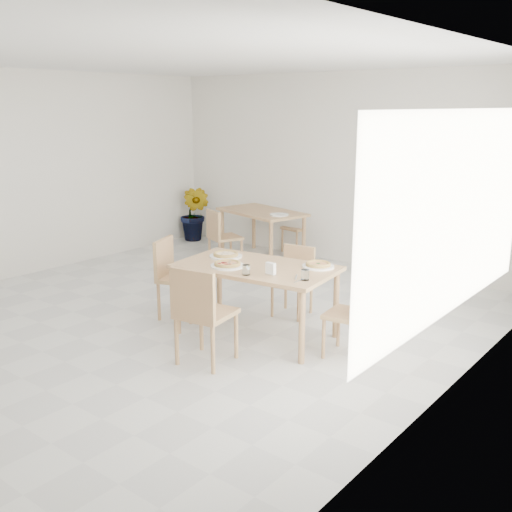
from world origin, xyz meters
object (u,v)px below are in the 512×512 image
Objects in this scene: napkin_holder at (271,269)px; main_table at (256,273)px; chair_east at (357,310)px; chair_back_n at (300,224)px; chair_south at (201,309)px; second_table at (262,217)px; tumbler_b at (246,270)px; plate_mushroom at (226,256)px; pizza_margherita at (318,264)px; tumbler_a at (305,275)px; chair_north at (295,275)px; plate_pepperoni at (227,266)px; pizza_mushroom at (226,254)px; plate_margherita at (318,266)px; pizza_pepperoni at (227,264)px; plate_empty at (279,215)px; chair_west at (174,272)px; potted_plant at (195,214)px; chair_back_s at (220,234)px.

main_table is at bearing 153.19° from napkin_holder.
chair_back_n is at bearing -145.92° from chair_east.
chair_south is 1.14× the size of chair_east.
second_table is (-3.03, 2.43, 0.18)m from chair_east.
main_table is 0.38m from tumbler_b.
plate_mushroom is 0.23× the size of second_table.
pizza_margherita is 0.48m from tumbler_a.
tumbler_a reaches higher than tumbler_b.
main_table is at bearing 113.40° from tumbler_b.
tumbler_b is at bearing -140.71° from napkin_holder.
chair_north is 1.14m from napkin_holder.
chair_back_n is at bearing 117.23° from tumbler_b.
chair_east is 1.04× the size of chair_back_n.
plate_pepperoni is at bearing -140.01° from main_table.
plate_mushroom is 1.08× the size of pizza_mushroom.
chair_back_n reaches higher than plate_margherita.
plate_mushroom is at bearing -164.84° from plate_margherita.
pizza_pepperoni is 0.99× the size of plate_empty.
pizza_margherita is at bearing 37.42° from plate_pepperoni.
plate_pepperoni is 0.36m from tumbler_b.
second_table is (-2.27, 2.76, -0.15)m from napkin_holder.
chair_south is 1.05× the size of chair_west.
main_table is at bearing -106.15° from chair_west.
plate_margherita is at bearing -28.89° from second_table.
pizza_pepperoni is at bearing -142.58° from plate_margherita.
pizza_mushroom reaches higher than chair_back_n.
chair_north is 2.63× the size of pizza_margherita.
tumbler_a is 5.22m from potted_plant.
chair_east is at bearing 15.46° from plate_pepperoni.
plate_mushroom is (-0.99, -0.27, 0.00)m from plate_margherita.
chair_north is 0.92× the size of chair_back_s.
chair_south is at bearing -107.96° from napkin_holder.
chair_north is 0.84m from pizza_margherita.
pizza_mushroom is (-0.99, -0.27, 0.02)m from plate_margherita.
chair_south is 1.11m from plate_mushroom.
napkin_holder reaches higher than chair_back_n.
main_table is 0.31m from pizza_pepperoni.
plate_pepperoni is (-0.20, -0.21, 0.09)m from main_table.
chair_back_s reaches higher than pizza_margherita.
chair_back_s reaches higher than pizza_pepperoni.
chair_west is 1.45m from napkin_holder.
potted_plant reaches higher than pizza_mushroom.
chair_west is at bearing 173.41° from plate_pepperoni.
tumbler_b is at bearing -73.85° from main_table.
chair_east is 0.89m from napkin_holder.
plate_empty is (-1.56, 3.30, 0.22)m from chair_south.
plate_margherita and plate_mushroom have the same top height.
main_table is at bearing -39.69° from second_table.
potted_plant reaches higher than second_table.
plate_pepperoni is 1.06× the size of pizza_mushroom.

